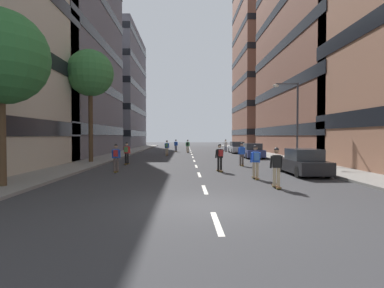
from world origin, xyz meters
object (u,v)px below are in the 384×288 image
Objects in this scene: skater_0 at (242,153)px; skater_4 at (256,160)px; parked_car_mid at (252,151)px; streetlamp_right at (293,113)px; street_tree_mid at (90,74)px; skater_7 at (127,152)px; skater_1 at (226,145)px; parked_car_far at (303,163)px; skater_6 at (220,156)px; skater_8 at (116,156)px; parked_car_near at (237,148)px; skater_5 at (276,166)px; skater_9 at (176,145)px; skater_2 at (188,145)px; skater_3 at (167,147)px; street_tree_near at (0,57)px.

skater_0 and skater_4 have the same top height.
parked_car_mid is 7.54m from streetlamp_right.
skater_7 is at bearing -19.57° from street_tree_mid.
skater_0 is 21.44m from skater_1.
street_tree_mid is (-14.75, 7.94, 6.73)m from parked_car_far.
skater_6 is at bearing 113.62° from skater_4.
skater_1 is 27.16m from skater_8.
parked_car_far is (0.00, -23.03, 0.00)m from parked_car_near.
parked_car_mid is 13.69m from parked_car_far.
skater_5 is at bearing -36.23° from skater_8.
skater_1 is at bearing 94.49° from parked_car_mid.
skater_9 is (-5.62, 21.18, 0.00)m from skater_0.
skater_2 is at bearing 97.33° from skater_4.
streetlamp_right is 3.65× the size of skater_3.
street_tree_mid is 5.21× the size of skater_0.
skater_1 is at bearing 62.08° from skater_7.
streetlamp_right reaches higher than skater_9.
skater_0 is 1.00× the size of skater_9.
skater_8 is 25.15m from skater_9.
skater_8 is at bearing -117.64° from parked_car_near.
streetlamp_right is at bearing 23.46° from skater_8.
streetlamp_right reaches higher than skater_6.
skater_1 and skater_7 have the same top height.
skater_3 is at bearing 135.40° from streetlamp_right.
skater_3 is at bearing 106.37° from skater_4.
skater_2 reaches higher than parked_car_near.
skater_1 is at bearing 23.30° from skater_2.
street_tree_near is 4.22× the size of skater_6.
skater_9 is (-1.68, 2.19, -0.03)m from skater_2.
skater_6 is (-1.50, 3.43, 0.00)m from skater_4.
skater_1 is 1.00× the size of skater_9.
parked_car_near is 2.47× the size of skater_8.
skater_5 is (6.12, -22.68, -0.03)m from skater_3.
parked_car_near is at bearing 82.65° from skater_4.
parked_car_near is at bearing 54.49° from skater_7.
skater_9 is at bearing 80.43° from skater_7.
parked_car_mid is 23.92m from street_tree_near.
street_tree_near is at bearing 179.74° from skater_5.
skater_5 is at bearing -80.28° from skater_9.
street_tree_mid is 1.42× the size of streetlamp_right.
streetlamp_right is at bearing 35.16° from street_tree_near.
parked_car_far is 8.28m from streetlamp_right.
skater_4 is at bearing -94.60° from skater_0.
skater_6 is (-4.70, -21.37, 0.32)m from parked_car_near.
skater_1 is 11.75m from skater_3.
street_tree_near is 4.22× the size of skater_2.
skater_0 is 7.15m from skater_4.
parked_car_far is at bearing -87.81° from skater_1.
skater_8 is (3.51, -6.39, -6.41)m from street_tree_mid.
parked_car_near is at bearing 81.55° from skater_0.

